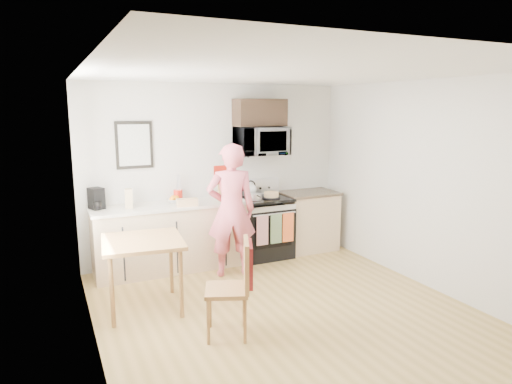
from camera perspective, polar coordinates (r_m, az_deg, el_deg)
name	(u,v)px	position (r m, az deg, el deg)	size (l,w,h in m)	color
floor	(291,316)	(5.21, 4.37, -15.14)	(4.60, 4.60, 0.00)	olive
back_wall	(217,172)	(6.86, -4.93, 2.48)	(4.00, 0.04, 2.60)	silver
front_wall	(482,269)	(3.08, 26.42, -8.63)	(4.00, 0.04, 2.60)	silver
left_wall	(91,219)	(4.20, -19.90, -3.23)	(0.04, 4.60, 2.60)	silver
right_wall	(434,186)	(6.03, 21.38, 0.68)	(0.04, 4.60, 2.60)	silver
ceiling	(294,72)	(4.71, 4.83, 14.69)	(4.00, 4.60, 0.04)	white
window	(86,178)	(4.95, -20.53, 1.67)	(0.06, 1.40, 1.50)	silver
cabinet_left	(171,238)	(6.53, -10.53, -5.72)	(2.10, 0.60, 0.90)	#D9BA8B
countertop_left	(170,206)	(6.41, -10.67, -1.68)	(2.14, 0.64, 0.04)	beige
cabinet_right	(308,222)	(7.37, 6.51, -3.72)	(0.84, 0.60, 0.90)	#D9BA8B
countertop_right	(309,193)	(7.27, 6.59, -0.13)	(0.88, 0.64, 0.04)	black
range	(264,228)	(6.98, 0.98, -4.58)	(0.76, 0.70, 1.16)	black
microwave	(261,141)	(6.85, 0.63, 6.38)	(0.76, 0.51, 0.42)	silver
upper_cabinet	(260,113)	(6.88, 0.47, 9.89)	(0.76, 0.35, 0.40)	black
wall_art	(134,145)	(6.48, -14.98, 5.70)	(0.50, 0.04, 0.65)	black
wall_trivet	(220,172)	(6.86, -4.49, 2.49)	(0.20, 0.02, 0.20)	#AA1B0E
person	(231,210)	(6.11, -3.11, -2.30)	(0.66, 0.43, 1.80)	#CC3853
dining_table	(143,248)	(5.26, -13.97, -6.79)	(0.86, 0.86, 0.81)	brown
chair	(241,275)	(4.56, -1.93, -10.29)	(0.58, 0.54, 0.99)	brown
knife_block	(223,189)	(6.85, -4.10, 0.37)	(0.10, 0.14, 0.22)	brown
utensil_crock	(178,190)	(6.59, -9.74, 0.21)	(0.13, 0.13, 0.38)	#AA1B0E
fruit_bowl	(174,200)	(6.51, -10.16, -0.95)	(0.25, 0.25, 0.10)	white
milk_carton	(129,199)	(6.26, -15.62, -0.79)	(0.10, 0.10, 0.26)	tan
coffee_maker	(96,199)	(6.33, -19.32, -0.85)	(0.22, 0.26, 0.28)	black
bread_bag	(187,202)	(6.23, -8.61, -1.29)	(0.28, 0.13, 0.10)	tan
cake	(271,195)	(6.81, 1.92, -0.40)	(0.27, 0.27, 0.09)	black
kettle	(250,189)	(6.94, -0.69, 0.34)	(0.19, 0.19, 0.24)	white
pot	(255,197)	(6.66, -0.07, -0.61)	(0.18, 0.30, 0.09)	silver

